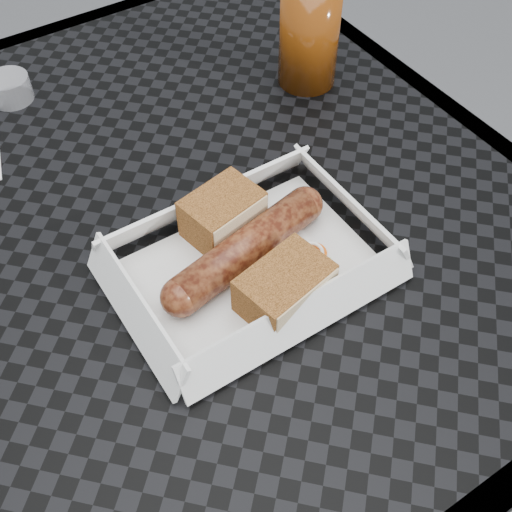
{
  "coord_description": "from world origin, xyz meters",
  "views": [
    {
      "loc": [
        -0.15,
        -0.43,
        1.22
      ],
      "look_at": [
        0.05,
        -0.12,
        0.78
      ],
      "focal_mm": 45.0,
      "sensor_mm": 36.0,
      "label": 1
    }
  ],
  "objects_px": {
    "patio_table": "(156,267)",
    "bratwurst": "(246,248)",
    "drink_glass": "(309,34)",
    "food_tray": "(250,268)"
  },
  "relations": [
    {
      "from": "patio_table",
      "to": "bratwurst",
      "type": "distance_m",
      "value": 0.15
    },
    {
      "from": "food_tray",
      "to": "bratwurst",
      "type": "bearing_deg",
      "value": 84.0
    },
    {
      "from": "food_tray",
      "to": "bratwurst",
      "type": "height_order",
      "value": "bratwurst"
    },
    {
      "from": "patio_table",
      "to": "food_tray",
      "type": "relative_size",
      "value": 3.64
    },
    {
      "from": "food_tray",
      "to": "drink_glass",
      "type": "bearing_deg",
      "value": 44.17
    },
    {
      "from": "patio_table",
      "to": "drink_glass",
      "type": "relative_size",
      "value": 6.29
    },
    {
      "from": "patio_table",
      "to": "drink_glass",
      "type": "bearing_deg",
      "value": 20.82
    },
    {
      "from": "patio_table",
      "to": "bratwurst",
      "type": "xyz_separation_m",
      "value": [
        0.05,
        -0.1,
        0.1
      ]
    },
    {
      "from": "bratwurst",
      "to": "patio_table",
      "type": "bearing_deg",
      "value": 118.54
    },
    {
      "from": "food_tray",
      "to": "patio_table",
      "type": "bearing_deg",
      "value": 116.36
    }
  ]
}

